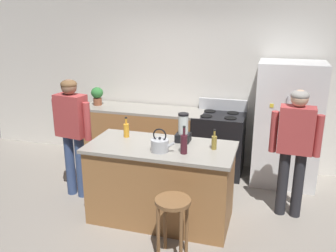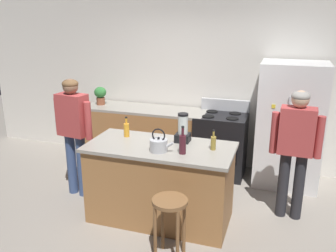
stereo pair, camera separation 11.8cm
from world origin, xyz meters
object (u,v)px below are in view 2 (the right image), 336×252
object	(u,v)px
person_by_sink_right	(296,143)
bottle_vinegar	(213,142)
kitchen_island	(160,183)
refrigerator	(289,125)
bar_stool	(170,213)
blender_appliance	(183,130)
person_by_island_left	(74,126)
tea_kettle	(159,145)
bottle_soda	(127,129)
stove_range	(221,144)
bottle_wine	(183,144)
potted_plant	(100,94)

from	to	relation	value
person_by_sink_right	bottle_vinegar	bearing A→B (deg)	-152.14
kitchen_island	refrigerator	world-z (taller)	refrigerator
bar_stool	blender_appliance	xyz separation A→B (m)	(-0.13, 0.90, 0.58)
refrigerator	bar_stool	size ratio (longest dim) A/B	2.66
blender_appliance	bottle_vinegar	size ratio (longest dim) A/B	1.49
person_by_island_left	tea_kettle	size ratio (longest dim) A/B	5.92
person_by_island_left	bottle_vinegar	world-z (taller)	person_by_island_left
kitchen_island	tea_kettle	world-z (taller)	tea_kettle
person_by_island_left	bottle_soda	distance (m)	0.81
kitchen_island	person_by_sink_right	xyz separation A→B (m)	(1.50, 0.54, 0.49)
bottle_vinegar	stove_range	bearing A→B (deg)	96.13
bottle_wine	tea_kettle	world-z (taller)	bottle_wine
bottle_vinegar	bottle_soda	bearing A→B (deg)	174.34
stove_range	bottle_wine	size ratio (longest dim) A/B	3.60
bottle_wine	tea_kettle	size ratio (longest dim) A/B	1.15
bottle_vinegar	bar_stool	bearing A→B (deg)	-109.67
refrigerator	bottle_vinegar	xyz separation A→B (m)	(-0.82, -1.43, 0.14)
person_by_island_left	tea_kettle	bearing A→B (deg)	-17.11
blender_appliance	bottle_vinegar	xyz separation A→B (m)	(0.40, -0.15, -0.06)
blender_appliance	bottle_wine	xyz separation A→B (m)	(0.10, -0.37, -0.03)
refrigerator	bottle_wine	xyz separation A→B (m)	(-1.12, -1.66, 0.17)
bottle_wine	person_by_sink_right	bearing A→B (deg)	30.33
person_by_island_left	blender_appliance	xyz separation A→B (m)	(1.52, -0.03, 0.12)
bar_stool	bottle_soda	xyz separation A→B (m)	(-0.85, 0.86, 0.53)
bottle_soda	tea_kettle	distance (m)	0.65
person_by_sink_right	blender_appliance	bearing A→B (deg)	-166.08
bar_stool	tea_kettle	world-z (taller)	tea_kettle
person_by_sink_right	bottle_wine	world-z (taller)	person_by_sink_right
person_by_sink_right	person_by_island_left	bearing A→B (deg)	-174.10
bottle_soda	bottle_wine	bearing A→B (deg)	-22.16
person_by_island_left	tea_kettle	distance (m)	1.42
potted_plant	bottle_soda	bearing A→B (deg)	-51.34
potted_plant	tea_kettle	distance (m)	2.39
bar_stool	bottle_wine	size ratio (longest dim) A/B	2.13
person_by_sink_right	potted_plant	world-z (taller)	person_by_sink_right
refrigerator	bottle_vinegar	bearing A→B (deg)	-119.82
person_by_island_left	person_by_sink_right	xyz separation A→B (m)	(2.81, 0.29, -0.02)
potted_plant	blender_appliance	bearing A→B (deg)	-36.30
bar_stool	bottle_vinegar	size ratio (longest dim) A/B	2.86
bar_stool	potted_plant	distance (m)	3.03
kitchen_island	refrigerator	distance (m)	2.12
bottle_wine	tea_kettle	bearing A→B (deg)	-177.13
bottle_wine	bottle_vinegar	size ratio (longest dim) A/B	1.34
kitchen_island	bottle_soda	bearing A→B (deg)	160.70
tea_kettle	person_by_island_left	bearing A→B (deg)	162.89
kitchen_island	bottle_vinegar	world-z (taller)	bottle_vinegar
bottle_soda	person_by_sink_right	bearing A→B (deg)	10.15
stove_range	refrigerator	bearing A→B (deg)	-1.44
person_by_island_left	bottle_vinegar	size ratio (longest dim) A/B	6.90
stove_range	tea_kettle	bearing A→B (deg)	-103.63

